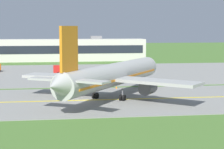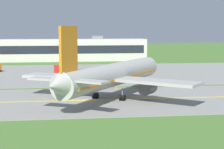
% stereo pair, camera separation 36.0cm
% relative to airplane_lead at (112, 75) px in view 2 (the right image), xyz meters
% --- Properties ---
extents(ground_plane, '(500.00, 500.00, 0.00)m').
position_rel_airplane_lead_xyz_m(ground_plane, '(-5.64, -1.42, -4.13)').
color(ground_plane, '#47702D').
extents(taxiway_strip, '(240.00, 28.00, 0.10)m').
position_rel_airplane_lead_xyz_m(taxiway_strip, '(-5.64, -1.42, -4.08)').
color(taxiway_strip, gray).
rests_on(taxiway_strip, ground).
extents(apron_pad, '(140.00, 52.00, 0.10)m').
position_rel_airplane_lead_xyz_m(apron_pad, '(4.36, 40.58, -4.08)').
color(apron_pad, gray).
rests_on(apron_pad, ground).
extents(taxiway_centreline, '(220.00, 0.60, 0.01)m').
position_rel_airplane_lead_xyz_m(taxiway_centreline, '(-5.64, -1.42, -4.03)').
color(taxiway_centreline, yellow).
rests_on(taxiway_centreline, taxiway_strip).
extents(airplane_lead, '(29.21, 34.96, 12.70)m').
position_rel_airplane_lead_xyz_m(airplane_lead, '(0.00, 0.00, 0.00)').
color(airplane_lead, '#ADADA8').
rests_on(airplane_lead, ground).
extents(service_truck_baggage, '(6.04, 2.45, 2.60)m').
position_rel_airplane_lead_xyz_m(service_truck_baggage, '(-7.20, 37.31, -2.60)').
color(service_truck_baggage, red).
rests_on(service_truck_baggage, ground).
extents(terminal_building, '(60.34, 8.44, 9.20)m').
position_rel_airplane_lead_xyz_m(terminal_building, '(-6.16, 83.14, -0.11)').
color(terminal_building, beige).
rests_on(terminal_building, ground).
extents(traffic_cone_mid_edge, '(0.44, 0.44, 0.60)m').
position_rel_airplane_lead_xyz_m(traffic_cone_mid_edge, '(2.44, 11.26, -3.83)').
color(traffic_cone_mid_edge, orange).
rests_on(traffic_cone_mid_edge, ground).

